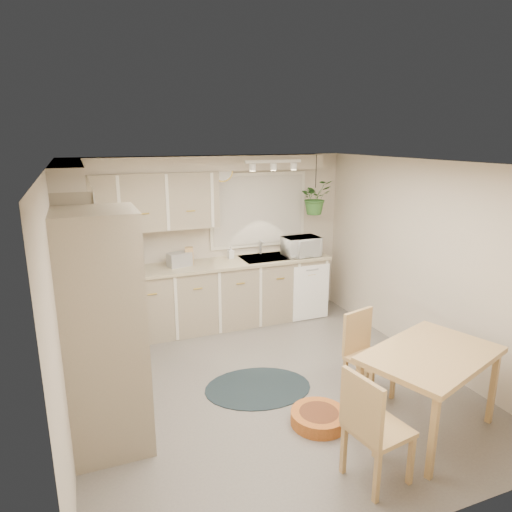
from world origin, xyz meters
name	(u,v)px	position (x,y,z in m)	size (l,w,h in m)	color
floor	(270,385)	(0.00, 0.00, 0.00)	(4.20, 4.20, 0.00)	slate
ceiling	(271,163)	(0.00, 0.00, 2.40)	(4.20, 4.20, 0.00)	white
wall_back	(213,240)	(0.00, 2.10, 1.20)	(4.00, 0.04, 2.40)	beige
wall_front	(405,379)	(0.00, -2.10, 1.20)	(4.00, 0.04, 2.40)	beige
wall_left	(61,307)	(-2.00, 0.00, 1.20)	(0.04, 4.20, 2.40)	beige
wall_right	(425,263)	(2.00, 0.00, 1.20)	(0.04, 4.20, 2.40)	beige
base_cab_left	(99,340)	(-1.70, 0.88, 0.45)	(0.60, 1.85, 0.90)	tan
base_cab_back	(207,297)	(-0.20, 1.80, 0.45)	(3.60, 0.60, 0.90)	tan
counter_left	(96,300)	(-1.69, 0.88, 0.92)	(0.64, 1.89, 0.04)	tan
counter_back	(206,265)	(-0.20, 1.79, 0.92)	(3.64, 0.64, 0.04)	tan
oven_stack	(104,334)	(-1.68, -0.38, 1.05)	(0.65, 0.65, 2.10)	tan
wall_oven_face	(143,328)	(-1.35, -0.38, 1.05)	(0.02, 0.56, 0.58)	white
upper_cab_left	(75,217)	(-1.82, 1.00, 1.83)	(0.35, 2.00, 0.75)	tan
upper_cab_back	(142,202)	(-1.00, 1.93, 1.83)	(2.00, 0.35, 0.75)	tan
soffit_left	(67,172)	(-1.85, 1.00, 2.30)	(0.30, 2.00, 0.20)	beige
soffit_back	(200,163)	(-0.20, 1.95, 2.30)	(3.60, 0.30, 0.20)	beige
cooktop	(100,317)	(-1.68, 0.30, 0.94)	(0.52, 0.58, 0.02)	white
range_hood	(94,273)	(-1.70, 0.30, 1.40)	(0.40, 0.60, 0.14)	white
window_blinds	(259,210)	(0.70, 2.07, 1.60)	(1.40, 0.02, 1.00)	beige
window_frame	(259,210)	(0.70, 2.08, 1.60)	(1.50, 0.02, 1.10)	beige
sink	(266,260)	(0.70, 1.80, 0.90)	(0.70, 0.48, 0.10)	#B1B4BA
dishwasher_front	(311,293)	(1.30, 1.49, 0.42)	(0.58, 0.01, 0.83)	white
track_light_bar	(273,161)	(0.70, 1.55, 2.33)	(0.80, 0.04, 0.04)	white
wall_clock	(222,171)	(0.15, 2.07, 2.18)	(0.30, 0.30, 0.03)	gold
dining_table	(427,391)	(1.04, -1.23, 0.39)	(1.25, 0.83, 0.78)	tan
chair_left	(379,426)	(0.24, -1.60, 0.48)	(0.45, 0.45, 0.95)	tan
chair_back	(370,357)	(0.88, -0.57, 0.45)	(0.42, 0.42, 0.90)	tan
braided_rug	(258,388)	(-0.14, 0.00, 0.01)	(1.16, 0.87, 0.01)	black
pet_bed	(319,418)	(0.16, -0.80, 0.06)	(0.54, 0.54, 0.12)	#C55D27
microwave	(301,244)	(1.22, 1.70, 1.12)	(0.52, 0.29, 0.35)	white
soap_bottle	(231,256)	(0.21, 1.95, 0.98)	(0.08, 0.18, 0.08)	white
hanging_plant	(315,201)	(1.43, 1.70, 1.74)	(0.45, 0.50, 0.39)	#306127
coffee_maker	(131,258)	(-1.20, 1.80, 1.12)	(0.20, 0.24, 0.35)	black
toaster	(179,259)	(-0.56, 1.82, 1.03)	(0.31, 0.18, 0.19)	#B1B4BA
knife_block	(189,256)	(-0.42, 1.85, 1.06)	(0.11, 0.11, 0.24)	tan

